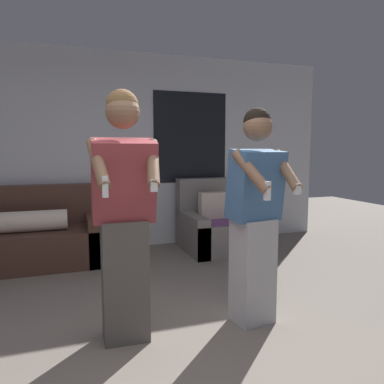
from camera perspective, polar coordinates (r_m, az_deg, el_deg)
The scene contains 5 objects.
wall_back at distance 5.26m, azimuth -13.74°, elevation 6.05°, with size 6.78×0.07×2.70m.
couch at distance 4.92m, azimuth -24.86°, elevation -6.46°, with size 2.09×0.86×0.93m.
armchair at distance 5.19m, azimuth 3.13°, elevation -5.38°, with size 0.81×0.92×0.97m.
person_left at distance 2.67m, azimuth -10.29°, elevation -3.59°, with size 0.50×0.51×1.78m.
person_right at distance 2.96m, azimuth 9.60°, elevation -3.53°, with size 0.46×0.53×1.70m.
Camera 1 is at (-0.49, -1.93, 1.38)m, focal length 35.00 mm.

